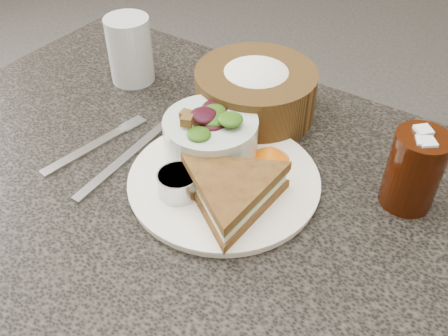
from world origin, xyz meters
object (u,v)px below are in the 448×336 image
dinner_plate (224,181)px  bread_basket (256,86)px  sandwich (232,192)px  cola_glass (415,167)px  salad_bowl (211,130)px  water_glass (130,50)px  dining_table (200,327)px  dressing_ramekin (178,184)px

dinner_plate → bread_basket: bread_basket is taller
bread_basket → sandwich: bearing=-66.3°
cola_glass → salad_bowl: bearing=-164.9°
sandwich → water_glass: size_ratio=1.46×
dining_table → dinner_plate: dinner_plate is taller
dinner_plate → salad_bowl: salad_bowl is taller
salad_bowl → cola_glass: bearing=15.1°
dinner_plate → dressing_ramekin: bearing=-119.7°
dinner_plate → sandwich: size_ratio=1.55×
dressing_ramekin → bread_basket: (-0.02, 0.23, 0.03)m
dinner_plate → cola_glass: bearing=26.3°
dinner_plate → sandwich: (0.04, -0.04, 0.03)m
dining_table → bread_basket: size_ratio=5.08×
bread_basket → dinner_plate: bearing=-72.6°
dressing_ramekin → water_glass: size_ratio=0.48×
bread_basket → salad_bowl: bearing=-87.8°
water_glass → dressing_ramekin: bearing=-37.5°
dining_table → dressing_ramekin: dressing_ramekin is taller
dining_table → salad_bowl: salad_bowl is taller
water_glass → bread_basket: bearing=6.8°
water_glass → salad_bowl: bearing=-22.9°
salad_bowl → dressing_ramekin: salad_bowl is taller
dressing_ramekin → water_glass: water_glass is taller
salad_bowl → bread_basket: 0.13m
sandwich → bread_basket: size_ratio=0.88×
dining_table → water_glass: size_ratio=8.40×
dining_table → bread_basket: (-0.02, 0.20, 0.43)m
dressing_ramekin → water_glass: 0.33m
sandwich → salad_bowl: bearing=172.1°
bread_basket → water_glass: size_ratio=1.65×
dressing_ramekin → cola_glass: (0.26, 0.17, 0.03)m
dining_table → water_glass: bearing=146.6°
dinner_plate → cola_glass: 0.26m
dining_table → dinner_plate: size_ratio=3.73×
dining_table → cola_glass: size_ratio=8.13×
salad_bowl → dressing_ramekin: bearing=-81.4°
salad_bowl → dinner_plate: bearing=-37.5°
cola_glass → dinner_plate: bearing=-153.7°
dining_table → sandwich: (0.07, -0.01, 0.41)m
sandwich → cola_glass: bearing=71.6°
dressing_ramekin → dinner_plate: bearing=60.3°
sandwich → dressing_ramekin: 0.08m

